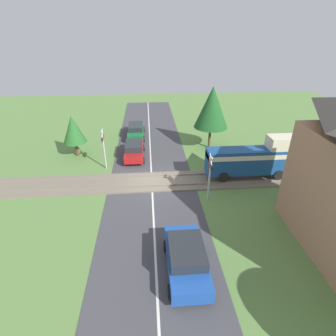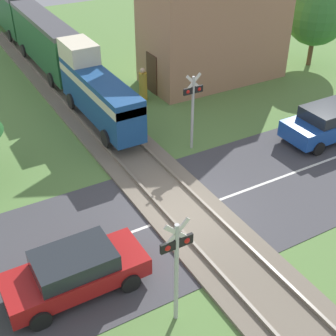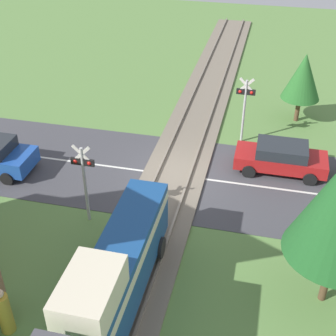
# 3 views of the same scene
# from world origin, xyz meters

# --- Properties ---
(ground_plane) EXTENTS (60.00, 60.00, 0.00)m
(ground_plane) POSITION_xyz_m (0.00, 0.00, 0.00)
(ground_plane) COLOR #5B8442
(road_surface) EXTENTS (48.00, 6.40, 0.02)m
(road_surface) POSITION_xyz_m (0.00, 0.00, 0.01)
(road_surface) COLOR #424247
(road_surface) RESTS_ON ground_plane
(track_bed) EXTENTS (2.80, 48.00, 0.24)m
(track_bed) POSITION_xyz_m (0.00, 0.00, 0.07)
(track_bed) COLOR #756B5B
(track_bed) RESTS_ON ground_plane
(car_near_crossing) EXTENTS (4.04, 1.80, 1.39)m
(car_near_crossing) POSITION_xyz_m (-4.55, -1.44, 0.74)
(car_near_crossing) COLOR #A81919
(car_near_crossing) RESTS_ON ground_plane
(crossing_signal_west_approach) EXTENTS (0.90, 0.18, 3.39)m
(crossing_signal_west_approach) POSITION_xyz_m (-2.60, -3.72, 2.16)
(crossing_signal_west_approach) COLOR #B7B7B7
(crossing_signal_west_approach) RESTS_ON ground_plane
(crossing_signal_east_approach) EXTENTS (0.90, 0.18, 3.39)m
(crossing_signal_east_approach) POSITION_xyz_m (2.60, 3.72, 2.16)
(crossing_signal_east_approach) COLOR #B7B7B7
(crossing_signal_east_approach) RESTS_ON ground_plane
(pedestrian_by_station) EXTENTS (0.43, 0.43, 1.72)m
(pedestrian_by_station) POSITION_xyz_m (3.07, 9.15, 0.79)
(pedestrian_by_station) COLOR gold
(pedestrian_by_station) RESTS_ON ground_plane
(tree_beyond_track) EXTENTS (2.00, 2.00, 3.74)m
(tree_beyond_track) POSITION_xyz_m (-5.26, -6.64, 2.52)
(tree_beyond_track) COLOR brown
(tree_beyond_track) RESTS_ON ground_plane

